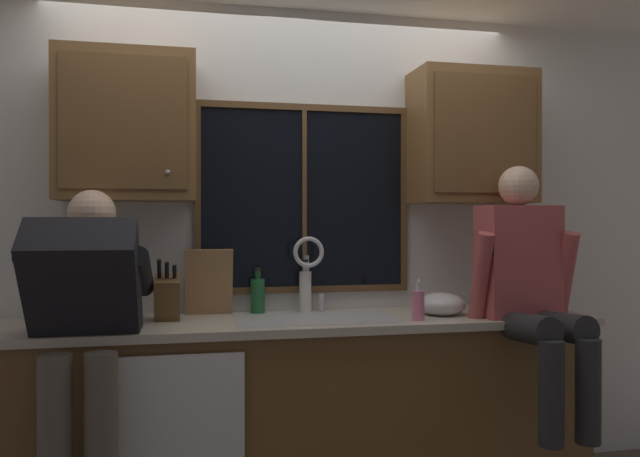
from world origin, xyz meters
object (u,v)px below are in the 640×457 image
mixing_bowl (442,304)px  cutting_board (209,282)px  knife_block (167,299)px  bottle_tall_clear (305,290)px  person_standing (84,328)px  bottle_green_glass (258,295)px  person_sitting_on_counter (529,282)px  soap_dispenser (418,305)px

mixing_bowl → cutting_board: bearing=167.9°
knife_block → bottle_tall_clear: knife_block is taller
bottle_tall_clear → mixing_bowl: bearing=-20.2°
knife_block → mixing_bowl: bearing=-3.6°
knife_block → bottle_tall_clear: bearing=12.7°
person_standing → bottle_green_glass: (0.78, 0.52, 0.06)m
mixing_bowl → bottle_green_glass: size_ratio=1.01×
person_standing → bottle_tall_clear: 1.16m
person_sitting_on_counter → bottle_green_glass: 1.37m
soap_dispenser → person_standing: bearing=-175.5°
knife_block → soap_dispenser: bearing=-11.2°
cutting_board → bottle_green_glass: (0.25, 0.01, -0.07)m
person_sitting_on_counter → soap_dispenser: bearing=171.2°
bottle_green_glass → knife_block: bearing=-159.5°
person_sitting_on_counter → bottle_green_glass: bearing=159.0°
knife_block → mixing_bowl: (1.37, -0.09, -0.05)m
person_standing → mixing_bowl: 1.72m
knife_block → cutting_board: 0.27m
person_sitting_on_counter → knife_block: 1.76m
bottle_tall_clear → cutting_board: bearing=179.4°
cutting_board → bottle_tall_clear: bearing=-0.6°
person_standing → person_sitting_on_counter: 2.06m
cutting_board → knife_block: bearing=-141.1°
person_sitting_on_counter → soap_dispenser: person_sitting_on_counter is taller
knife_block → bottle_green_glass: (0.46, 0.17, -0.01)m
cutting_board → bottle_green_glass: bearing=1.3°
mixing_bowl → bottle_tall_clear: (-0.67, 0.24, 0.06)m
mixing_bowl → bottle_tall_clear: 0.71m
soap_dispenser → bottle_tall_clear: bearing=140.6°
soap_dispenser → mixing_bowl: bearing=39.0°
soap_dispenser → bottle_green_glass: bottle_green_glass is taller
person_standing → mixing_bowl: person_standing is taller
person_sitting_on_counter → person_standing: bearing=-179.0°
soap_dispenser → bottle_tall_clear: 0.62m
person_sitting_on_counter → mixing_bowl: size_ratio=5.23×
person_standing → mixing_bowl: (1.70, 0.27, 0.02)m
person_sitting_on_counter → bottle_tall_clear: bearing=154.9°
knife_block → bottle_tall_clear: 0.73m
mixing_bowl → soap_dispenser: bearing=-141.0°
person_sitting_on_counter → bottle_green_glass: (-1.27, 0.49, -0.09)m
cutting_board → soap_dispenser: size_ratio=1.73×
person_standing → bottle_green_glass: 0.95m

